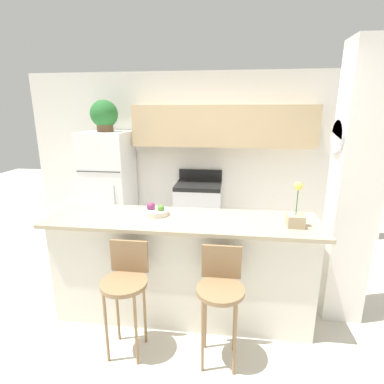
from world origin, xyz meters
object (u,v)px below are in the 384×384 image
at_px(potted_plant_on_fridge, 104,115).
at_px(stove_range, 198,212).
at_px(refrigerator, 109,186).
at_px(orchid_vase, 296,216).
at_px(bar_stool_left, 126,283).
at_px(bar_stool_right, 220,289).
at_px(fruit_bowl, 156,211).

bearing_deg(potted_plant_on_fridge, stove_range, 2.35).
height_order(refrigerator, orchid_vase, refrigerator).
bearing_deg(bar_stool_left, bar_stool_right, 0.00).
distance_m(refrigerator, bar_stool_left, 2.51).
xyz_separation_m(stove_range, orchid_vase, (1.03, -1.89, 0.65)).
xyz_separation_m(refrigerator, bar_stool_left, (1.04, -2.27, -0.21)).
bearing_deg(stove_range, fruit_bowl, -97.42).
height_order(stove_range, fruit_bowl, fruit_bowl).
relative_size(bar_stool_left, fruit_bowl, 3.94).
bearing_deg(bar_stool_right, orchid_vase, 35.25).
height_order(bar_stool_left, orchid_vase, orchid_vase).
bearing_deg(stove_range, potted_plant_on_fridge, -177.65).
bearing_deg(refrigerator, bar_stool_left, -65.27).
height_order(refrigerator, bar_stool_right, refrigerator).
relative_size(stove_range, bar_stool_left, 1.13).
height_order(bar_stool_right, potted_plant_on_fridge, potted_plant_on_fridge).
bearing_deg(potted_plant_on_fridge, fruit_bowl, -55.49).
distance_m(bar_stool_right, potted_plant_on_fridge, 3.17).
xyz_separation_m(stove_range, bar_stool_right, (0.42, -2.32, 0.17)).
relative_size(refrigerator, fruit_bowl, 6.98).
height_order(orchid_vase, fruit_bowl, orchid_vase).
height_order(refrigerator, potted_plant_on_fridge, potted_plant_on_fridge).
xyz_separation_m(refrigerator, orchid_vase, (2.42, -1.84, 0.27)).
xyz_separation_m(bar_stool_right, fruit_bowl, (-0.64, 0.58, 0.42)).
bearing_deg(fruit_bowl, bar_stool_right, -41.74).
relative_size(stove_range, potted_plant_on_fridge, 2.35).
bearing_deg(bar_stool_left, orchid_vase, 17.43).
relative_size(potted_plant_on_fridge, fruit_bowl, 1.90).
height_order(bar_stool_left, potted_plant_on_fridge, potted_plant_on_fridge).
bearing_deg(bar_stool_left, refrigerator, 114.73).
xyz_separation_m(bar_stool_left, orchid_vase, (1.37, 0.43, 0.48)).
distance_m(bar_stool_left, fruit_bowl, 0.72).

